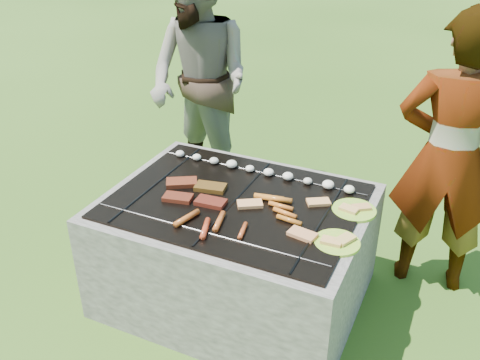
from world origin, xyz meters
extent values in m
plane|color=#284B12|center=(0.00, 0.00, 0.00)|extent=(60.00, 60.00, 0.00)
cube|color=gray|center=(0.00, 0.41, 0.30)|extent=(1.30, 0.18, 0.60)
cube|color=gray|center=(0.00, -0.41, 0.30)|extent=(1.30, 0.18, 0.60)
cube|color=#A8A095|center=(-0.56, 0.00, 0.30)|extent=(0.18, 0.64, 0.60)
cube|color=#9F978D|center=(0.56, 0.00, 0.30)|extent=(0.18, 0.64, 0.60)
cube|color=black|center=(0.00, 0.00, 0.24)|extent=(0.94, 0.64, 0.48)
sphere|color=#FF5914|center=(0.00, 0.00, 0.46)|extent=(0.10, 0.10, 0.10)
cube|color=black|center=(0.00, 0.00, 0.61)|extent=(1.20, 0.90, 0.01)
cylinder|color=black|center=(-0.45, 0.00, 0.61)|extent=(0.01, 0.88, 0.01)
cylinder|color=black|center=(0.00, 0.00, 0.61)|extent=(0.01, 0.88, 0.01)
cylinder|color=black|center=(0.45, 0.00, 0.61)|extent=(0.01, 0.88, 0.01)
cylinder|color=black|center=(0.00, -0.32, 0.61)|extent=(1.18, 0.01, 0.01)
cylinder|color=black|center=(0.00, 0.32, 0.61)|extent=(1.18, 0.01, 0.01)
ellipsoid|color=white|center=(-0.51, 0.31, 0.63)|extent=(0.05, 0.05, 0.04)
ellipsoid|color=white|center=(-0.39, 0.31, 0.63)|extent=(0.05, 0.05, 0.04)
ellipsoid|color=beige|center=(-0.28, 0.31, 0.63)|extent=(0.05, 0.05, 0.04)
ellipsoid|color=silver|center=(-0.17, 0.31, 0.63)|extent=(0.06, 0.06, 0.04)
ellipsoid|color=white|center=(-0.06, 0.31, 0.63)|extent=(0.05, 0.05, 0.03)
ellipsoid|color=white|center=(0.05, 0.31, 0.63)|extent=(0.06, 0.06, 0.04)
ellipsoid|color=white|center=(0.16, 0.31, 0.63)|extent=(0.06, 0.06, 0.04)
ellipsoid|color=beige|center=(0.27, 0.31, 0.63)|extent=(0.05, 0.05, 0.03)
ellipsoid|color=white|center=(0.38, 0.31, 0.63)|extent=(0.06, 0.06, 0.04)
ellipsoid|color=white|center=(0.49, 0.31, 0.63)|extent=(0.06, 0.06, 0.04)
cube|color=#9A351C|center=(-0.32, 0.02, 0.62)|extent=(0.18, 0.16, 0.02)
cube|color=brown|center=(-0.16, 0.04, 0.62)|extent=(0.17, 0.12, 0.02)
cube|color=maroon|center=(-0.26, -0.12, 0.62)|extent=(0.16, 0.11, 0.02)
cube|color=maroon|center=(-0.09, -0.09, 0.62)|extent=(0.15, 0.10, 0.02)
cylinder|color=orange|center=(0.19, 0.07, 0.63)|extent=(0.15, 0.05, 0.03)
cylinder|color=orange|center=(0.23, 0.02, 0.62)|extent=(0.13, 0.03, 0.02)
cylinder|color=orange|center=(0.27, -0.03, 0.62)|extent=(0.13, 0.05, 0.02)
cylinder|color=#CE6422|center=(0.31, -0.08, 0.62)|extent=(0.13, 0.04, 0.02)
cylinder|color=orange|center=(0.02, -0.23, 0.63)|extent=(0.06, 0.15, 0.03)
cylinder|color=#DD5B24|center=(0.15, -0.25, 0.62)|extent=(0.04, 0.12, 0.02)
cylinder|color=#C75D20|center=(-0.13, -0.27, 0.63)|extent=(0.07, 0.16, 0.03)
cylinder|color=#C54620|center=(-0.01, -0.31, 0.63)|extent=(0.07, 0.15, 0.03)
cylinder|color=orange|center=(0.15, 0.07, 0.63)|extent=(0.15, 0.05, 0.03)
cube|color=#DEAE71|center=(0.09, -0.02, 0.62)|extent=(0.14, 0.13, 0.02)
cube|color=tan|center=(0.41, -0.16, 0.62)|extent=(0.14, 0.09, 0.02)
cube|color=tan|center=(0.39, 0.14, 0.62)|extent=(0.13, 0.11, 0.02)
cylinder|color=#C8D132|center=(0.56, 0.16, 0.61)|extent=(0.22, 0.22, 0.01)
cube|color=#ECBB79|center=(0.54, 0.14, 0.62)|extent=(0.10, 0.07, 0.01)
cube|color=tan|center=(0.59, 0.18, 0.62)|extent=(0.10, 0.09, 0.01)
cylinder|color=#FBFC3C|center=(0.56, -0.14, 0.61)|extent=(0.23, 0.23, 0.01)
cube|color=tan|center=(0.54, -0.16, 0.62)|extent=(0.09, 0.06, 0.02)
cube|color=#D7BF6E|center=(0.59, -0.12, 0.62)|extent=(0.09, 0.11, 0.02)
imported|color=gray|center=(0.92, 0.60, 0.77)|extent=(0.61, 0.44, 1.54)
imported|color=gray|center=(-0.73, 0.98, 0.82)|extent=(0.95, 0.84, 1.65)
camera|label=1|loc=(0.99, -2.07, 1.98)|focal=40.00mm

